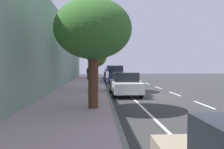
{
  "coord_description": "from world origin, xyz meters",
  "views": [
    {
      "loc": [
        2.65,
        14.99,
        2.01
      ],
      "look_at": [
        1.27,
        -7.06,
        1.04
      ],
      "focal_mm": 34.87,
      "sensor_mm": 36.0,
      "label": 1
    }
  ],
  "objects_px": {
    "street_tree_mid_block": "(95,36)",
    "parked_sedan_white_mid": "(125,84)",
    "parked_sedan_silver_nearest": "(110,74)",
    "parked_pickup_dark_blue_second": "(114,75)",
    "bicycle_at_curb": "(110,82)",
    "pedestrian_on_phone": "(88,72)",
    "street_tree_near_cyclist": "(97,56)",
    "street_tree_far_end": "(93,30)",
    "cyclist_with_backpack": "(107,75)"
  },
  "relations": [
    {
      "from": "parked_sedan_silver_nearest",
      "to": "street_tree_near_cyclist",
      "type": "bearing_deg",
      "value": 32.86
    },
    {
      "from": "street_tree_far_end",
      "to": "street_tree_mid_block",
      "type": "bearing_deg",
      "value": -90.0
    },
    {
      "from": "bicycle_at_curb",
      "to": "parked_pickup_dark_blue_second",
      "type": "bearing_deg",
      "value": -100.05
    },
    {
      "from": "parked_pickup_dark_blue_second",
      "to": "street_tree_mid_block",
      "type": "bearing_deg",
      "value": 77.32
    },
    {
      "from": "parked_pickup_dark_blue_second",
      "to": "street_tree_near_cyclist",
      "type": "height_order",
      "value": "street_tree_near_cyclist"
    },
    {
      "from": "bicycle_at_curb",
      "to": "street_tree_far_end",
      "type": "distance_m",
      "value": 11.94
    },
    {
      "from": "parked_sedan_silver_nearest",
      "to": "parked_sedan_white_mid",
      "type": "xyz_separation_m",
      "value": [
        -0.04,
        17.15,
        0.0
      ]
    },
    {
      "from": "bicycle_at_curb",
      "to": "cyclist_with_backpack",
      "type": "xyz_separation_m",
      "value": [
        0.23,
        -0.46,
        0.6
      ]
    },
    {
      "from": "street_tree_far_end",
      "to": "cyclist_with_backpack",
      "type": "bearing_deg",
      "value": -95.15
    },
    {
      "from": "pedestrian_on_phone",
      "to": "bicycle_at_curb",
      "type": "bearing_deg",
      "value": 108.64
    },
    {
      "from": "street_tree_far_end",
      "to": "bicycle_at_curb",
      "type": "bearing_deg",
      "value": -96.48
    },
    {
      "from": "parked_sedan_silver_nearest",
      "to": "bicycle_at_curb",
      "type": "bearing_deg",
      "value": 86.44
    },
    {
      "from": "parked_pickup_dark_blue_second",
      "to": "parked_sedan_white_mid",
      "type": "height_order",
      "value": "parked_pickup_dark_blue_second"
    },
    {
      "from": "parked_pickup_dark_blue_second",
      "to": "street_tree_mid_block",
      "type": "distance_m",
      "value": 9.53
    },
    {
      "from": "cyclist_with_backpack",
      "to": "pedestrian_on_phone",
      "type": "relative_size",
      "value": 1.02
    },
    {
      "from": "parked_sedan_white_mid",
      "to": "street_tree_far_end",
      "type": "xyz_separation_m",
      "value": [
        2.02,
        5.09,
        2.75
      ]
    },
    {
      "from": "bicycle_at_curb",
      "to": "pedestrian_on_phone",
      "type": "distance_m",
      "value": 7.55
    },
    {
      "from": "street_tree_near_cyclist",
      "to": "street_tree_mid_block",
      "type": "relative_size",
      "value": 0.8
    },
    {
      "from": "street_tree_mid_block",
      "to": "parked_sedan_white_mid",
      "type": "bearing_deg",
      "value": 145.45
    },
    {
      "from": "bicycle_at_curb",
      "to": "street_tree_far_end",
      "type": "relative_size",
      "value": 0.38
    },
    {
      "from": "parked_sedan_white_mid",
      "to": "pedestrian_on_phone",
      "type": "xyz_separation_m",
      "value": [
        3.12,
        -13.49,
        0.3
      ]
    },
    {
      "from": "parked_sedan_white_mid",
      "to": "street_tree_mid_block",
      "type": "bearing_deg",
      "value": -34.55
    },
    {
      "from": "cyclist_with_backpack",
      "to": "street_tree_near_cyclist",
      "type": "relative_size",
      "value": 0.35
    },
    {
      "from": "parked_sedan_white_mid",
      "to": "street_tree_mid_block",
      "type": "relative_size",
      "value": 0.76
    },
    {
      "from": "street_tree_mid_block",
      "to": "street_tree_far_end",
      "type": "relative_size",
      "value": 1.24
    },
    {
      "from": "street_tree_near_cyclist",
      "to": "street_tree_far_end",
      "type": "bearing_deg",
      "value": 90.0
    },
    {
      "from": "street_tree_mid_block",
      "to": "pedestrian_on_phone",
      "type": "bearing_deg",
      "value": -84.79
    },
    {
      "from": "parked_pickup_dark_blue_second",
      "to": "bicycle_at_curb",
      "type": "relative_size",
      "value": 3.05
    },
    {
      "from": "parked_sedan_white_mid",
      "to": "street_tree_near_cyclist",
      "type": "xyz_separation_m",
      "value": [
        2.02,
        -15.87,
        2.49
      ]
    },
    {
      "from": "street_tree_far_end",
      "to": "parked_pickup_dark_blue_second",
      "type": "bearing_deg",
      "value": -97.37
    },
    {
      "from": "street_tree_near_cyclist",
      "to": "pedestrian_on_phone",
      "type": "distance_m",
      "value": 3.42
    },
    {
      "from": "street_tree_far_end",
      "to": "street_tree_near_cyclist",
      "type": "bearing_deg",
      "value": -90.0
    },
    {
      "from": "parked_sedan_silver_nearest",
      "to": "street_tree_mid_block",
      "type": "relative_size",
      "value": 0.76
    },
    {
      "from": "parked_sedan_silver_nearest",
      "to": "street_tree_near_cyclist",
      "type": "xyz_separation_m",
      "value": [
        1.97,
        1.27,
        2.49
      ]
    },
    {
      "from": "parked_sedan_silver_nearest",
      "to": "street_tree_far_end",
      "type": "xyz_separation_m",
      "value": [
        1.97,
        22.24,
        2.75
      ]
    },
    {
      "from": "street_tree_far_end",
      "to": "pedestrian_on_phone",
      "type": "distance_m",
      "value": 18.78
    },
    {
      "from": "parked_pickup_dark_blue_second",
      "to": "bicycle_at_curb",
      "type": "xyz_separation_m",
      "value": [
        0.67,
        3.78,
        -0.52
      ]
    },
    {
      "from": "parked_sedan_silver_nearest",
      "to": "bicycle_at_curb",
      "type": "xyz_separation_m",
      "value": [
        0.67,
        10.78,
        -0.37
      ]
    },
    {
      "from": "parked_sedan_silver_nearest",
      "to": "parked_sedan_white_mid",
      "type": "relative_size",
      "value": 1.0
    },
    {
      "from": "street_tree_mid_block",
      "to": "pedestrian_on_phone",
      "type": "relative_size",
      "value": 3.63
    },
    {
      "from": "bicycle_at_curb",
      "to": "parked_sedan_silver_nearest",
      "type": "bearing_deg",
      "value": -93.56
    },
    {
      "from": "parked_sedan_white_mid",
      "to": "pedestrian_on_phone",
      "type": "relative_size",
      "value": 2.76
    },
    {
      "from": "street_tree_near_cyclist",
      "to": "pedestrian_on_phone",
      "type": "xyz_separation_m",
      "value": [
        1.1,
        2.38,
        -2.19
      ]
    },
    {
      "from": "parked_pickup_dark_blue_second",
      "to": "pedestrian_on_phone",
      "type": "height_order",
      "value": "parked_pickup_dark_blue_second"
    },
    {
      "from": "parked_sedan_silver_nearest",
      "to": "street_tree_mid_block",
      "type": "xyz_separation_m",
      "value": [
        1.97,
        15.76,
        3.35
      ]
    },
    {
      "from": "street_tree_mid_block",
      "to": "pedestrian_on_phone",
      "type": "height_order",
      "value": "street_tree_mid_block"
    },
    {
      "from": "pedestrian_on_phone",
      "to": "cyclist_with_backpack",
      "type": "bearing_deg",
      "value": 108.07
    },
    {
      "from": "parked_sedan_silver_nearest",
      "to": "parked_sedan_white_mid",
      "type": "bearing_deg",
      "value": 90.15
    },
    {
      "from": "parked_sedan_silver_nearest",
      "to": "cyclist_with_backpack",
      "type": "distance_m",
      "value": 10.37
    },
    {
      "from": "parked_sedan_silver_nearest",
      "to": "street_tree_far_end",
      "type": "bearing_deg",
      "value": 84.93
    }
  ]
}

